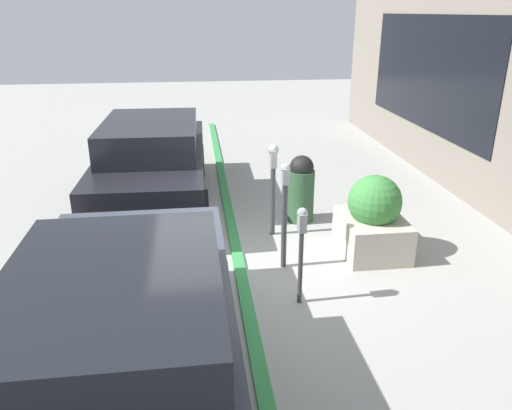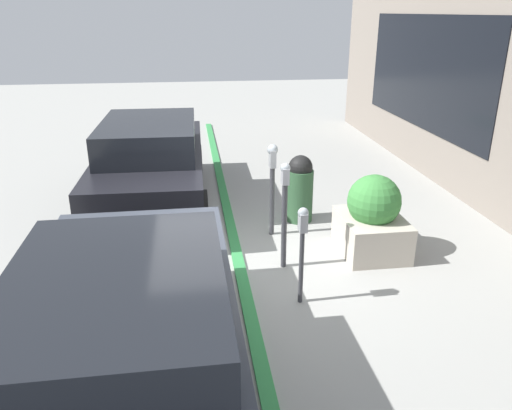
{
  "view_description": "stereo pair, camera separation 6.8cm",
  "coord_description": "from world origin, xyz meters",
  "px_view_note": "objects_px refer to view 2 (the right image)",
  "views": [
    {
      "loc": [
        -6.24,
        0.62,
        3.39
      ],
      "look_at": [
        0.0,
        -0.16,
        0.93
      ],
      "focal_mm": 35.0,
      "sensor_mm": 36.0,
      "label": 1
    },
    {
      "loc": [
        -6.23,
        0.69,
        3.39
      ],
      "look_at": [
        0.0,
        -0.16,
        0.93
      ],
      "focal_mm": 35.0,
      "sensor_mm": 36.0,
      "label": 2
    }
  ],
  "objects_px": {
    "parking_meter_nearest": "(302,237)",
    "parked_car_middle": "(151,161)",
    "trash_bin": "(300,188)",
    "planter_box": "(372,219)",
    "parking_meter_middle": "(272,174)",
    "parking_meter_second": "(285,204)",
    "parked_car_front": "(124,336)"
  },
  "relations": [
    {
      "from": "parking_meter_middle",
      "to": "planter_box",
      "type": "distance_m",
      "value": 1.67
    },
    {
      "from": "trash_bin",
      "to": "parking_meter_second",
      "type": "bearing_deg",
      "value": 160.32
    },
    {
      "from": "parking_meter_middle",
      "to": "parked_car_middle",
      "type": "height_order",
      "value": "parked_car_middle"
    },
    {
      "from": "planter_box",
      "to": "parking_meter_nearest",
      "type": "bearing_deg",
      "value": 132.31
    },
    {
      "from": "parking_meter_nearest",
      "to": "planter_box",
      "type": "bearing_deg",
      "value": -47.69
    },
    {
      "from": "parking_meter_second",
      "to": "trash_bin",
      "type": "relative_size",
      "value": 1.32
    },
    {
      "from": "parked_car_front",
      "to": "planter_box",
      "type": "bearing_deg",
      "value": -50.42
    },
    {
      "from": "parking_meter_middle",
      "to": "trash_bin",
      "type": "bearing_deg",
      "value": -47.76
    },
    {
      "from": "parking_meter_nearest",
      "to": "parking_meter_second",
      "type": "relative_size",
      "value": 0.83
    },
    {
      "from": "parked_car_middle",
      "to": "trash_bin",
      "type": "bearing_deg",
      "value": -113.3
    },
    {
      "from": "parking_meter_nearest",
      "to": "trash_bin",
      "type": "relative_size",
      "value": 1.09
    },
    {
      "from": "parking_meter_middle",
      "to": "planter_box",
      "type": "height_order",
      "value": "parking_meter_middle"
    },
    {
      "from": "parking_meter_second",
      "to": "parked_car_middle",
      "type": "distance_m",
      "value": 3.38
    },
    {
      "from": "parked_car_front",
      "to": "trash_bin",
      "type": "xyz_separation_m",
      "value": [
        4.07,
        -2.46,
        -0.18
      ]
    },
    {
      "from": "parking_meter_nearest",
      "to": "parking_meter_second",
      "type": "bearing_deg",
      "value": 2.2
    },
    {
      "from": "parking_meter_nearest",
      "to": "parked_car_front",
      "type": "relative_size",
      "value": 0.27
    },
    {
      "from": "parking_meter_nearest",
      "to": "planter_box",
      "type": "height_order",
      "value": "parking_meter_nearest"
    },
    {
      "from": "parking_meter_second",
      "to": "trash_bin",
      "type": "bearing_deg",
      "value": -19.68
    },
    {
      "from": "parked_car_middle",
      "to": "trash_bin",
      "type": "height_order",
      "value": "parked_car_middle"
    },
    {
      "from": "parking_meter_middle",
      "to": "trash_bin",
      "type": "relative_size",
      "value": 1.29
    },
    {
      "from": "parking_meter_nearest",
      "to": "parked_car_middle",
      "type": "xyz_separation_m",
      "value": [
        3.7,
        1.98,
        -0.05
      ]
    },
    {
      "from": "parking_meter_middle",
      "to": "parked_car_middle",
      "type": "xyz_separation_m",
      "value": [
        1.65,
        1.96,
        -0.18
      ]
    },
    {
      "from": "parking_meter_nearest",
      "to": "parked_car_middle",
      "type": "height_order",
      "value": "parked_car_middle"
    },
    {
      "from": "parking_meter_middle",
      "to": "parked_car_middle",
      "type": "bearing_deg",
      "value": 49.84
    },
    {
      "from": "parking_meter_second",
      "to": "parked_car_front",
      "type": "bearing_deg",
      "value": 142.53
    },
    {
      "from": "parking_meter_middle",
      "to": "parked_car_front",
      "type": "bearing_deg",
      "value": 151.97
    },
    {
      "from": "parked_car_middle",
      "to": "trash_bin",
      "type": "relative_size",
      "value": 4.13
    },
    {
      "from": "parking_meter_second",
      "to": "parked_car_middle",
      "type": "relative_size",
      "value": 0.32
    },
    {
      "from": "parked_car_front",
      "to": "parked_car_middle",
      "type": "distance_m",
      "value": 5.21
    },
    {
      "from": "planter_box",
      "to": "parking_meter_second",
      "type": "bearing_deg",
      "value": 101.55
    },
    {
      "from": "planter_box",
      "to": "parked_car_middle",
      "type": "relative_size",
      "value": 0.25
    },
    {
      "from": "parked_car_front",
      "to": "parking_meter_second",
      "type": "bearing_deg",
      "value": -37.89
    }
  ]
}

